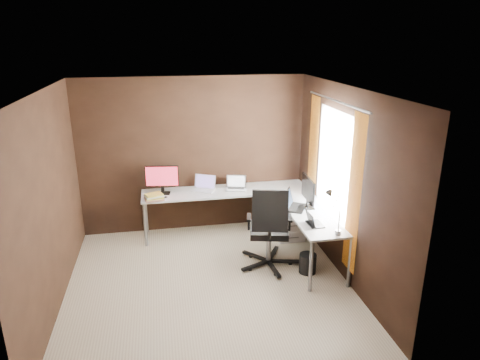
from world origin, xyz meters
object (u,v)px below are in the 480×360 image
laptop_black_big (293,204)px  laptop_black_small (313,222)px  monitor_left (162,178)px  office_chair (269,243)px  monitor_right (308,191)px  wastebasket (308,263)px  laptop_silver (236,186)px  desk_lamp (333,206)px  book_stack (154,197)px  drawer_pedestal (289,219)px  laptop_white (204,187)px

laptop_black_big → laptop_black_small: size_ratio=1.77×
monitor_left → laptop_black_big: bearing=-19.5°
laptop_black_small → office_chair: office_chair is taller
monitor_right → laptop_black_small: monitor_right is taller
laptop_black_small → wastebasket: size_ratio=0.98×
laptop_silver → desk_lamp: desk_lamp is taller
laptop_black_big → book_stack: (-1.95, 0.71, -0.01)m
drawer_pedestal → monitor_right: monitor_right is taller
laptop_white → laptop_silver: size_ratio=1.15×
office_chair → monitor_left: bearing=151.6°
book_stack → wastebasket: 2.47m
laptop_silver → laptop_black_small: 1.72m
monitor_right → office_chair: size_ratio=0.46×
drawer_pedestal → laptop_silver: 0.99m
laptop_silver → office_chair: 1.32m
wastebasket → book_stack: bearing=147.8°
laptop_white → monitor_right: bearing=-10.2°
drawer_pedestal → monitor_right: (0.09, -0.58, 0.69)m
book_stack → desk_lamp: size_ratio=0.56×
drawer_pedestal → laptop_black_big: bearing=-103.0°
laptop_silver → laptop_black_big: 1.15m
monitor_left → monitor_right: (2.03, -0.98, 0.00)m
book_stack → desk_lamp: (2.18, -1.59, 0.31)m
laptop_silver → book_stack: size_ratio=1.16×
monitor_right → office_chair: 0.94m
monitor_left → laptop_black_big: size_ratio=1.11×
laptop_silver → laptop_black_big: laptop_black_big is taller
laptop_silver → office_chair: bearing=-63.7°
desk_lamp → monitor_right: bearing=71.2°
drawer_pedestal → wastebasket: size_ratio=2.23×
laptop_black_small → book_stack: size_ratio=0.83×
drawer_pedestal → office_chair: bearing=-122.8°
monitor_right → laptop_black_big: monitor_right is taller
book_stack → office_chair: (1.54, -1.00, -0.42)m
monitor_right → laptop_black_big: size_ratio=1.19×
desk_lamp → wastebasket: bearing=97.9°
laptop_silver → wastebasket: laptop_silver is taller
monitor_left → monitor_right: bearing=-17.4°
laptop_white → laptop_black_small: (1.25, -1.60, -0.01)m
monitor_left → office_chair: (1.40, -1.24, -0.63)m
desk_lamp → wastebasket: 1.02m
drawer_pedestal → laptop_black_small: 1.26m
monitor_left → laptop_black_small: monitor_left is taller
drawer_pedestal → laptop_white: size_ratio=1.42×
laptop_silver → desk_lamp: (0.88, -1.82, 0.31)m
monitor_right → office_chair: office_chair is taller
drawer_pedestal → laptop_black_big: 0.75m
laptop_black_big → desk_lamp: 0.95m
monitor_left → laptop_black_big: monitor_left is taller
laptop_white → laptop_black_big: 1.53m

